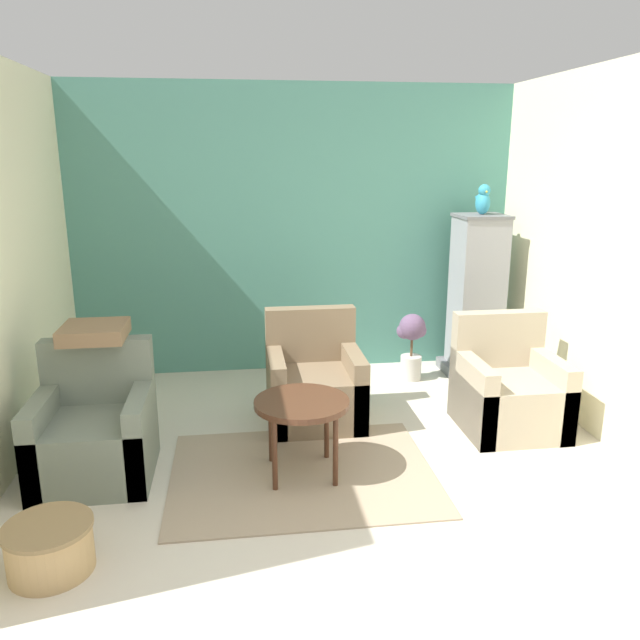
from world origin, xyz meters
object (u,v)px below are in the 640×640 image
(coffee_table, at_px, (302,408))
(potted_plant, at_px, (412,340))
(armchair_middle, at_px, (314,386))
(armchair_left, at_px, (95,435))
(birdcage, at_px, (476,299))
(parrot, at_px, (483,200))
(wicker_basket, at_px, (50,546))
(armchair_right, at_px, (508,393))

(coffee_table, bearing_deg, potted_plant, 53.97)
(armchair_middle, bearing_deg, armchair_left, -156.20)
(birdcage, distance_m, parrot, 0.94)
(coffee_table, bearing_deg, parrot, 43.33)
(potted_plant, relative_size, wicker_basket, 1.43)
(birdcage, distance_m, potted_plant, 0.75)
(coffee_table, height_order, potted_plant, potted_plant)
(potted_plant, bearing_deg, birdcage, 6.82)
(armchair_left, distance_m, parrot, 3.88)
(armchair_right, xyz_separation_m, parrot, (0.20, 1.25, 1.40))
(parrot, distance_m, potted_plant, 1.45)
(wicker_basket, bearing_deg, coffee_table, 30.63)
(armchair_middle, relative_size, parrot, 3.14)
(armchair_right, distance_m, birdcage, 1.34)
(coffee_table, xyz_separation_m, armchair_right, (1.68, 0.52, -0.19))
(armchair_left, distance_m, wicker_basket, 1.02)
(armchair_left, distance_m, armchair_middle, 1.71)
(armchair_left, xyz_separation_m, parrot, (3.25, 1.59, 1.40))
(armchair_middle, height_order, parrot, parrot)
(coffee_table, height_order, wicker_basket, coffee_table)
(armchair_middle, distance_m, parrot, 2.37)
(armchair_left, distance_m, potted_plant, 3.01)
(armchair_left, bearing_deg, armchair_middle, 23.80)
(armchair_middle, bearing_deg, coffee_table, -102.58)
(armchair_left, xyz_separation_m, wicker_basket, (-0.03, -1.01, -0.15))
(parrot, relative_size, potted_plant, 0.44)
(coffee_table, relative_size, armchair_left, 0.72)
(birdcage, relative_size, wicker_basket, 3.45)
(potted_plant, bearing_deg, coffee_table, -126.03)
(coffee_table, distance_m, parrot, 2.85)
(armchair_right, distance_m, parrot, 1.88)
(armchair_right, xyz_separation_m, wicker_basket, (-3.09, -1.36, -0.15))
(potted_plant, height_order, wicker_basket, potted_plant)
(armchair_right, height_order, armchair_middle, same)
(birdcage, xyz_separation_m, parrot, (0.00, 0.00, 0.94))
(parrot, relative_size, wicker_basket, 0.62)
(coffee_table, relative_size, armchair_middle, 0.72)
(armchair_right, bearing_deg, coffee_table, -162.68)
(coffee_table, relative_size, wicker_basket, 1.40)
(armchair_left, distance_m, birdcage, 3.65)
(armchair_right, xyz_separation_m, birdcage, (0.20, 1.25, 0.46))
(armchair_right, height_order, birdcage, birdcage)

